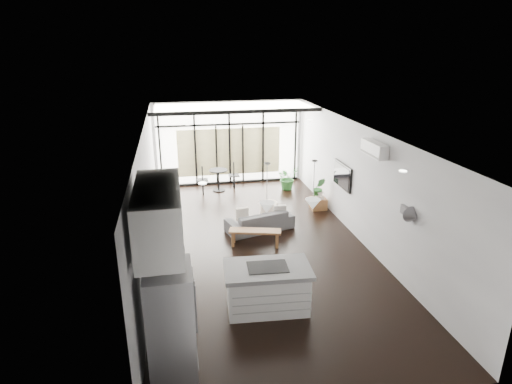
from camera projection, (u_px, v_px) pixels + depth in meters
name	position (u px, v px, depth m)	size (l,w,h in m)	color
floor	(258.00, 245.00, 10.30)	(5.00, 10.00, 0.00)	black
ceiling	(259.00, 130.00, 9.37)	(5.00, 10.00, 0.00)	white
wall_left	(147.00, 197.00, 9.38)	(0.02, 10.00, 2.80)	silver
wall_right	(360.00, 184.00, 10.29)	(0.02, 10.00, 2.80)	silver
wall_back	(229.00, 143.00, 14.47)	(5.00, 0.02, 2.80)	silver
wall_front	(340.00, 322.00, 5.21)	(5.00, 0.02, 2.80)	silver
glazing	(230.00, 144.00, 14.35)	(5.00, 0.20, 2.80)	black
skylight	(233.00, 106.00, 13.09)	(4.70, 1.90, 0.06)	white
neighbour_building	(230.00, 152.00, 14.52)	(3.50, 0.02, 1.60)	#F4E5A4
island	(267.00, 288.00, 7.73)	(1.54, 0.92, 0.84)	white
cooktop	(268.00, 267.00, 7.58)	(0.72, 0.48, 0.01)	black
fridge	(171.00, 322.00, 6.08)	(0.66, 0.83, 1.71)	gray
appliance_column	(165.00, 274.00, 6.70)	(0.61, 0.64, 2.37)	white
upper_cabinets	(159.00, 216.00, 5.90)	(0.62, 1.75, 0.86)	white
pendant_left	(267.00, 208.00, 7.11)	(0.26, 0.26, 0.18)	white
pendant_right	(313.00, 204.00, 7.25)	(0.26, 0.26, 0.18)	white
sofa	(260.00, 218.00, 11.03)	(1.75, 0.51, 0.68)	#48474A
console_bench	(255.00, 238.00, 10.22)	(1.24, 0.31, 0.40)	brown
pouf	(269.00, 209.00, 11.98)	(0.50, 0.50, 0.40)	beige
crate	(318.00, 203.00, 12.50)	(0.43, 0.43, 0.33)	brown
plant_tall	(288.00, 180.00, 14.12)	(0.70, 0.78, 0.61)	#286629
plant_crate	(319.00, 194.00, 12.40)	(0.34, 0.62, 0.28)	#286629
milk_can	(319.00, 200.00, 12.44)	(0.28, 0.28, 0.54)	silver
bistro_set	(219.00, 181.00, 13.96)	(1.36, 0.54, 0.65)	black
tv	(342.00, 176.00, 11.25)	(0.05, 1.10, 0.65)	black
ac_unit	(374.00, 149.00, 9.18)	(0.22, 0.90, 0.30)	white
framed_art	(147.00, 199.00, 8.87)	(0.04, 0.70, 0.90)	black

